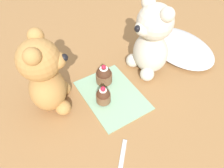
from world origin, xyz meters
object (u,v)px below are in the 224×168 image
teddy_bear_cream (151,41)px  teddy_bear_tan (45,76)px  cupcake_near_cream_bear (104,75)px  teaspoon (122,159)px  cupcake_near_tan_bear (103,96)px

teddy_bear_cream → teddy_bear_tan: (-0.03, -0.36, -0.00)m
cupcake_near_cream_bear → teaspoon: cupcake_near_cream_bear is taller
cupcake_near_cream_bear → teaspoon: (0.27, -0.10, -0.03)m
teddy_bear_tan → cupcake_near_cream_bear: size_ratio=3.40×
teddy_bear_cream → teaspoon: 0.39m
teddy_bear_cream → cupcake_near_tan_bear: bearing=-77.3°
teddy_bear_cream → cupcake_near_tan_bear: (0.05, -0.22, -0.10)m
cupcake_near_cream_bear → cupcake_near_tan_bear: (0.07, -0.05, -0.00)m
cupcake_near_cream_bear → cupcake_near_tan_bear: bearing=-31.8°
teddy_bear_tan → teaspoon: 0.31m
teddy_bear_cream → cupcake_near_tan_bear: 0.24m
cupcake_near_tan_bear → teddy_bear_tan: bearing=-119.7°
teddy_bear_tan → cupcake_near_tan_bear: size_ratio=3.84×
teddy_bear_tan → cupcake_near_tan_bear: 0.19m
cupcake_near_cream_bear → teaspoon: bearing=-21.0°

